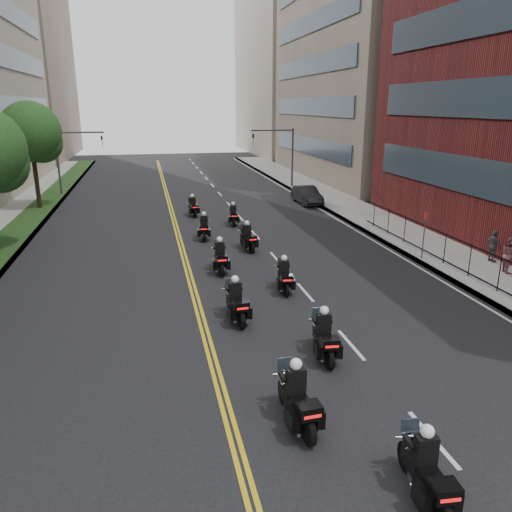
{
  "coord_description": "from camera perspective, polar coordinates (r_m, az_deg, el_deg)",
  "views": [
    {
      "loc": [
        -3.12,
        -4.02,
        7.68
      ],
      "look_at": [
        1.1,
        15.23,
        1.68
      ],
      "focal_mm": 35.0,
      "sensor_mm": 36.0,
      "label": 1
    }
  ],
  "objects": [
    {
      "name": "motorcycle_8",
      "position": [
        29.77,
        -5.94,
        3.17
      ],
      "size": [
        0.67,
        2.21,
        1.64
      ],
      "rotation": [
        0.0,
        0.0,
        -0.13
      ],
      "color": "black",
      "rests_on": "ground"
    },
    {
      "name": "motorcycle_9",
      "position": [
        33.23,
        -2.61,
        4.61
      ],
      "size": [
        0.58,
        2.07,
        1.53
      ],
      "rotation": [
        0.0,
        0.0,
        -0.1
      ],
      "color": "black",
      "rests_on": "ground"
    },
    {
      "name": "building_right_far",
      "position": [
        85.8,
        4.63,
        20.43
      ],
      "size": [
        15.0,
        28.0,
        26.0
      ],
      "primitive_type": "cube",
      "color": "#B0A08E",
      "rests_on": "ground"
    },
    {
      "name": "motorcycle_4",
      "position": [
        18.42,
        -2.28,
        -5.43
      ],
      "size": [
        0.6,
        2.33,
        1.72
      ],
      "rotation": [
        0.0,
        0.0,
        0.07
      ],
      "color": "black",
      "rests_on": "ground"
    },
    {
      "name": "motorcycle_1",
      "position": [
        11.34,
        18.89,
        -22.38
      ],
      "size": [
        0.59,
        2.26,
        1.66
      ],
      "rotation": [
        0.0,
        0.0,
        -0.08
      ],
      "color": "black",
      "rests_on": "ground"
    },
    {
      "name": "motorcycle_2",
      "position": [
        12.82,
        4.74,
        -16.12
      ],
      "size": [
        0.61,
        2.4,
        1.77
      ],
      "rotation": [
        0.0,
        0.0,
        0.07
      ],
      "color": "black",
      "rests_on": "ground"
    },
    {
      "name": "building_right_tan",
      "position": [
        58.0,
        14.05,
        23.71
      ],
      "size": [
        15.11,
        28.0,
        30.0
      ],
      "color": "#786457",
      "rests_on": "ground"
    },
    {
      "name": "parked_sedan",
      "position": [
        40.62,
        5.83,
        6.94
      ],
      "size": [
        1.55,
        4.27,
        1.4
      ],
      "primitive_type": "imported",
      "rotation": [
        0.0,
        0.0,
        0.02
      ],
      "color": "black",
      "rests_on": "ground"
    },
    {
      "name": "motorcycle_6",
      "position": [
        23.79,
        -4.11,
        -0.25
      ],
      "size": [
        0.56,
        2.31,
        1.7
      ],
      "rotation": [
        0.0,
        0.0,
        -0.05
      ],
      "color": "black",
      "rests_on": "ground"
    },
    {
      "name": "traffic_signal_right",
      "position": [
        47.89,
        3.08,
        12.13
      ],
      "size": [
        4.09,
        0.2,
        5.6
      ],
      "color": "#3F3F44",
      "rests_on": "ground"
    },
    {
      "name": "traffic_signal_left",
      "position": [
        46.63,
        -20.62,
        10.97
      ],
      "size": [
        4.09,
        0.2,
        5.6
      ],
      "color": "#3F3F44",
      "rests_on": "ground"
    },
    {
      "name": "motorcycle_5",
      "position": [
        21.32,
        3.25,
        -2.44
      ],
      "size": [
        0.62,
        2.13,
        1.57
      ],
      "rotation": [
        0.0,
        0.0,
        -0.12
      ],
      "color": "black",
      "rests_on": "ground"
    },
    {
      "name": "pedestrian_c",
      "position": [
        27.4,
        25.51,
        1.03
      ],
      "size": [
        0.47,
        0.97,
        1.61
      ],
      "primitive_type": "imported",
      "rotation": [
        0.0,
        0.0,
        1.65
      ],
      "color": "#48474F",
      "rests_on": "sidewalk_right"
    },
    {
      "name": "motorcycle_7",
      "position": [
        27.33,
        -0.96,
        2.0
      ],
      "size": [
        0.65,
        2.2,
        1.63
      ],
      "rotation": [
        0.0,
        0.0,
        0.12
      ],
      "color": "black",
      "rests_on": "ground"
    },
    {
      "name": "motorcycle_3",
      "position": [
        15.98,
        7.81,
        -9.27
      ],
      "size": [
        0.64,
        2.29,
        1.69
      ],
      "rotation": [
        0.0,
        0.0,
        -0.1
      ],
      "color": "black",
      "rests_on": "ground"
    },
    {
      "name": "motorcycle_10",
      "position": [
        36.19,
        -7.23,
        5.54
      ],
      "size": [
        0.6,
        2.12,
        1.57
      ],
      "rotation": [
        0.0,
        0.0,
        0.11
      ],
      "color": "black",
      "rests_on": "ground"
    },
    {
      "name": "pedestrian_b",
      "position": [
        25.97,
        26.99,
        0.12
      ],
      "size": [
        0.82,
        0.95,
        1.69
      ],
      "primitive_type": "imported",
      "rotation": [
        0.0,
        0.0,
        1.33
      ],
      "color": "brown",
      "rests_on": "sidewalk_right"
    },
    {
      "name": "sidewalk_right",
      "position": [
        33.59,
        14.79,
        3.27
      ],
      "size": [
        4.0,
        90.0,
        0.15
      ],
      "primitive_type": "cube",
      "color": "gray",
      "rests_on": "ground"
    },
    {
      "name": "building_left_far",
      "position": [
        84.33,
        -26.81,
        18.84
      ],
      "size": [
        16.0,
        28.0,
        26.0
      ],
      "primitive_type": "cube",
      "color": "#786457",
      "rests_on": "ground"
    },
    {
      "name": "grass_strip",
      "position": [
        31.04,
        -27.03,
        1.04
      ],
      "size": [
        2.0,
        90.0,
        0.04
      ],
      "primitive_type": "cube",
      "color": "#153B15",
      "rests_on": "sidewalk_left"
    }
  ]
}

